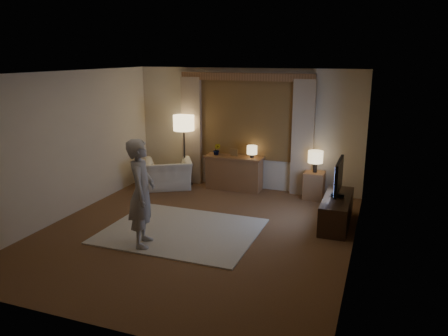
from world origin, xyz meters
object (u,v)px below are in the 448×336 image
at_px(side_table, 314,185).
at_px(person, 142,193).
at_px(armchair, 169,174).
at_px(sideboard, 234,174).
at_px(tv_stand, 336,211).

relative_size(side_table, person, 0.34).
distance_m(armchair, side_table, 3.15).
xyz_separation_m(armchair, person, (1.03, -2.85, 0.53)).
bearing_deg(side_table, armchair, -173.48).
xyz_separation_m(sideboard, person, (-0.35, -3.25, 0.50)).
height_order(armchair, person, person).
relative_size(armchair, side_table, 1.75).
bearing_deg(person, side_table, -52.94).
bearing_deg(person, sideboard, -25.89).
xyz_separation_m(sideboard, armchair, (-1.38, -0.41, -0.03)).
height_order(armchair, side_table, armchair).
xyz_separation_m(tv_stand, person, (-2.69, -1.92, 0.60)).
bearing_deg(sideboard, person, -96.18).
height_order(armchair, tv_stand, armchair).
bearing_deg(side_table, person, -123.23).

